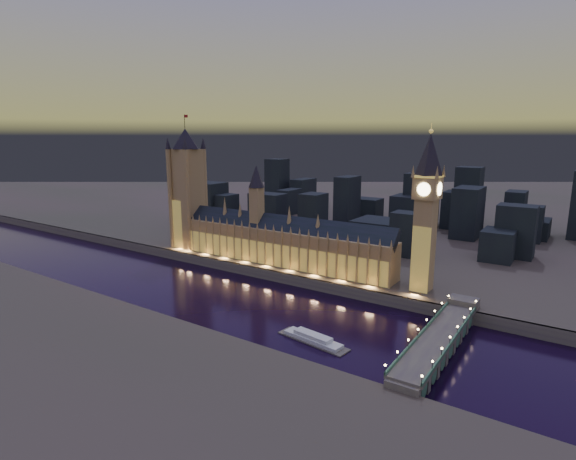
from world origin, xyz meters
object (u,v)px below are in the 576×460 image
Objects in this scene: palace_of_westminster at (276,240)px; victoria_tower at (187,183)px; elizabeth_tower at (427,200)px; river_boat at (313,339)px; westminster_bridge at (440,340)px.

palace_of_westminster is 106.69m from victoria_tower.
victoria_tower is at bearing 179.90° from palace_of_westminster.
victoria_tower reaches higher than palace_of_westminster.
victoria_tower is 218.01m from elizabeth_tower.
elizabeth_tower is 118.43m from river_boat.
palace_of_westminster is 1.69× the size of victoria_tower.
elizabeth_tower reaches higher than westminster_bridge.
elizabeth_tower is at bearing 0.00° from victoria_tower.
victoria_tower is at bearing -180.00° from elizabeth_tower.
elizabeth_tower is at bearing 72.73° from river_boat.
elizabeth_tower is 2.49× the size of river_boat.
palace_of_westminster reaches higher than westminster_bridge.
river_boat is at bearing -26.22° from victoria_tower.
victoria_tower is 220.74m from river_boat.
river_boat is (189.05, -93.11, -65.70)m from victoria_tower.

